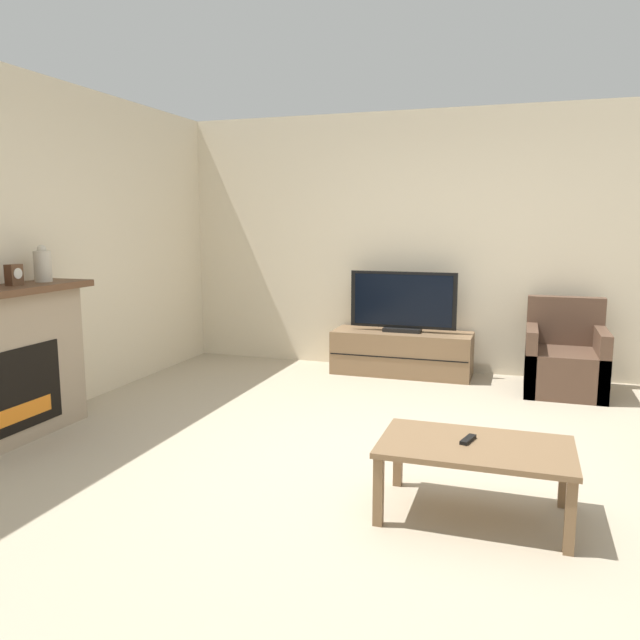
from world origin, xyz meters
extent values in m
plane|color=tan|center=(0.00, 0.00, 0.00)|extent=(24.00, 24.00, 0.00)
cube|color=beige|center=(0.00, 2.70, 1.35)|extent=(12.00, 0.06, 2.70)
cube|color=beige|center=(-2.83, 0.00, 1.35)|extent=(0.06, 12.00, 2.70)
cube|color=tan|center=(-2.64, -0.51, 0.53)|extent=(0.32, 1.30, 1.07)
cube|color=black|center=(-2.48, -0.51, 0.41)|extent=(0.01, 0.72, 0.59)
cube|color=orange|center=(-2.48, -0.51, 0.24)|extent=(0.01, 0.50, 0.12)
cube|color=brown|center=(-2.61, -0.51, 1.09)|extent=(0.44, 1.42, 0.05)
cylinder|color=beige|center=(-2.62, -0.08, 1.23)|extent=(0.13, 0.13, 0.23)
sphere|color=beige|center=(-2.62, -0.08, 1.36)|extent=(0.07, 0.07, 0.07)
cube|color=brown|center=(-2.62, -0.37, 1.19)|extent=(0.07, 0.11, 0.15)
cylinder|color=white|center=(-2.58, -0.37, 1.20)|extent=(0.00, 0.08, 0.08)
cube|color=brown|center=(-0.34, 2.38, 0.22)|extent=(1.42, 0.50, 0.45)
cube|color=black|center=(-0.34, 2.13, 0.22)|extent=(1.39, 0.01, 0.01)
cube|color=black|center=(-0.34, 2.38, 0.47)|extent=(0.38, 0.18, 0.04)
cube|color=black|center=(-0.34, 2.38, 0.78)|extent=(1.09, 0.03, 0.58)
cube|color=black|center=(-0.34, 2.37, 0.78)|extent=(1.00, 0.01, 0.52)
cube|color=brown|center=(1.23, 2.15, 0.20)|extent=(0.70, 0.76, 0.40)
cube|color=brown|center=(1.23, 2.46, 0.63)|extent=(0.70, 0.14, 0.46)
cube|color=brown|center=(0.93, 2.15, 0.30)|extent=(0.10, 0.76, 0.61)
cube|color=brown|center=(1.53, 2.15, 0.30)|extent=(0.10, 0.76, 0.61)
cube|color=brown|center=(0.63, -0.64, 0.39)|extent=(1.01, 0.61, 0.03)
cube|color=brown|center=(0.17, -0.90, 0.19)|extent=(0.05, 0.05, 0.37)
cube|color=brown|center=(1.09, -0.90, 0.19)|extent=(0.05, 0.05, 0.37)
cube|color=brown|center=(0.17, -0.38, 0.19)|extent=(0.05, 0.05, 0.37)
cube|color=brown|center=(1.09, -0.38, 0.19)|extent=(0.05, 0.05, 0.37)
cube|color=black|center=(0.59, -0.61, 0.41)|extent=(0.08, 0.16, 0.02)
camera|label=1|loc=(0.83, -3.89, 1.56)|focal=35.00mm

